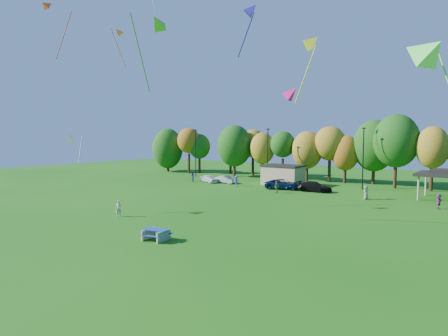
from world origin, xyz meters
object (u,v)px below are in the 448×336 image
Objects in this scene: car_b at (226,179)px; car_a at (209,179)px; picnic_table at (156,234)px; kite_flyer at (119,209)px; car_c at (283,184)px; car_d at (315,187)px.

car_a is at bearing 108.80° from car_b.
car_a is (-19.72, 31.55, 0.16)m from picnic_table.
car_b is at bearing -56.02° from car_a.
kite_flyer reaches higher than car_b.
kite_flyer is 29.16m from car_b.
kite_flyer reaches higher than car_a.
car_a is 3.03m from car_b.
kite_flyer is 0.30× the size of car_c.
car_a is at bearing 114.31° from picnic_table.
car_b is at bearing 70.29° from car_c.
car_a is at bearing 86.35° from car_d.
picnic_table is at bearing 177.30° from car_d.
car_d is (15.93, -0.56, 0.09)m from car_b.
car_d is (18.87, 0.19, 0.04)m from car_a.
car_c is at bearing -70.98° from car_a.
kite_flyer is 28.95m from car_d.
kite_flyer is at bearing 158.56° from car_d.
car_d is (4.78, 0.37, -0.03)m from car_c.
picnic_table is at bearing -147.98° from car_b.
car_a is 1.03× the size of car_b.
kite_flyer is 29.33m from car_a.
car_b is 15.94m from car_d.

